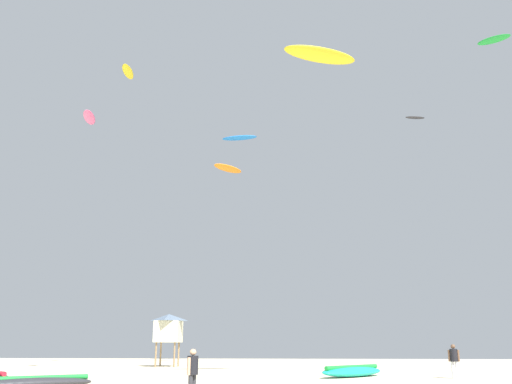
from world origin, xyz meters
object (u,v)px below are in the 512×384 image
object	(u,v)px
kite_aloft_3	(128,72)
kite_aloft_6	(239,138)
kite_aloft_4	(320,55)
kite_grounded_mid	(35,383)
kite_aloft_2	(494,40)
kite_aloft_5	(415,118)
kite_aloft_0	(228,168)
kite_grounded_near	(352,371)
person_midground	(454,358)
person_foreground	(193,370)
lifeguard_tower	(168,328)
kite_aloft_1	(89,117)

from	to	relation	value
kite_aloft_3	kite_aloft_6	distance (m)	14.34
kite_aloft_4	kite_aloft_3	bearing A→B (deg)	137.36
kite_grounded_mid	kite_aloft_4	distance (m)	22.30
kite_grounded_mid	kite_aloft_2	world-z (taller)	kite_aloft_2
kite_aloft_2	kite_aloft_6	size ratio (longest dim) A/B	0.68
kite_aloft_6	kite_aloft_5	bearing A→B (deg)	-3.15
kite_aloft_0	kite_aloft_4	size ratio (longest dim) A/B	0.72
kite_aloft_2	kite_aloft_5	xyz separation A→B (m)	(-4.44, 11.56, -1.92)
kite_grounded_near	kite_aloft_0	world-z (taller)	kite_aloft_0
person_midground	kite_grounded_mid	xyz separation A→B (m)	(-18.33, -9.27, -0.75)
kite_aloft_5	person_foreground	bearing A→B (deg)	-113.65
person_foreground	person_midground	distance (m)	17.13
person_foreground	kite_aloft_6	world-z (taller)	kite_aloft_6
person_foreground	lifeguard_tower	bearing A→B (deg)	-51.15
kite_aloft_1	kite_aloft_4	bearing A→B (deg)	-19.93
kite_grounded_mid	kite_aloft_0	world-z (taller)	kite_aloft_0
kite_aloft_5	kite_grounded_near	bearing A→B (deg)	-113.34
kite_aloft_3	kite_aloft_4	size ratio (longest dim) A/B	0.64
lifeguard_tower	kite_aloft_2	world-z (taller)	kite_aloft_2
person_foreground	kite_aloft_4	distance (m)	20.48
lifeguard_tower	kite_aloft_5	distance (m)	32.69
kite_aloft_6	person_midground	bearing A→B (deg)	-59.09
person_foreground	lifeguard_tower	size ratio (longest dim) A/B	0.38
person_foreground	person_midground	world-z (taller)	person_midground
person_foreground	kite_grounded_near	size ratio (longest dim) A/B	0.32
lifeguard_tower	kite_aloft_5	world-z (taller)	kite_aloft_5
kite_aloft_5	kite_aloft_3	bearing A→B (deg)	-160.54
person_foreground	kite_aloft_3	bearing A→B (deg)	-41.76
lifeguard_tower	person_midground	bearing A→B (deg)	-37.08
person_foreground	kite_aloft_4	bearing A→B (deg)	-91.78
kite_aloft_3	kite_aloft_4	bearing A→B (deg)	-42.64
kite_aloft_1	lifeguard_tower	bearing A→B (deg)	71.58
kite_aloft_2	kite_aloft_3	xyz separation A→B (m)	(-32.06, 1.80, -0.56)
person_midground	kite_aloft_1	bearing A→B (deg)	96.47
kite_grounded_mid	kite_aloft_6	distance (m)	40.62
kite_aloft_6	kite_aloft_0	bearing A→B (deg)	-95.77
kite_aloft_3	person_midground	bearing A→B (deg)	-29.35
kite_aloft_1	kite_aloft_3	distance (m)	13.16
kite_aloft_0	kite_aloft_3	size ratio (longest dim) A/B	1.12
person_midground	kite_aloft_2	xyz separation A→B (m)	(8.62, 11.37, 25.42)
kite_aloft_6	kite_grounded_mid	bearing A→B (deg)	-96.84
kite_aloft_2	kite_grounded_near	bearing A→B (deg)	-143.40
person_foreground	kite_aloft_6	distance (m)	43.07
kite_aloft_0	lifeguard_tower	bearing A→B (deg)	-130.92
person_foreground	kite_aloft_6	size ratio (longest dim) A/B	0.40
kite_grounded_near	kite_aloft_2	world-z (taller)	kite_aloft_2
kite_aloft_4	kite_aloft_5	xyz separation A→B (m)	(10.74, 25.30, 6.62)
kite_aloft_4	kite_aloft_5	world-z (taller)	kite_aloft_5
kite_grounded_mid	kite_aloft_5	size ratio (longest dim) A/B	1.98
kite_aloft_4	person_foreground	bearing A→B (deg)	-115.19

